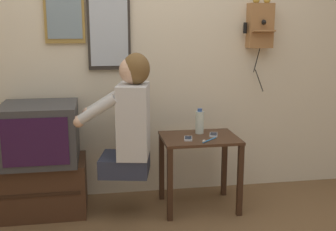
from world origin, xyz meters
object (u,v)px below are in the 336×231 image
Objects in this scene: wall_mirror at (109,30)px; water_bottle at (200,122)px; television at (40,133)px; wall_phone_antique at (260,25)px; person at (130,118)px; framed_picture at (64,10)px; cell_phone_spare at (214,135)px; cell_phone_held at (188,138)px; toothbrush at (208,140)px.

wall_mirror is 1.04m from water_bottle.
wall_phone_antique reaches higher than television.
person is at bearing -13.16° from television.
water_bottle is (1.04, -0.28, -0.87)m from framed_picture.
framed_picture is at bearing 58.47° from person.
cell_phone_spare is at bearing -146.18° from wall_phone_antique.
water_bottle is at bearing -15.16° from framed_picture.
person is at bearing -161.12° from wall_phone_antique.
wall_mirror is (0.34, -0.00, -0.15)m from framed_picture.
television is (-0.67, 0.16, -0.13)m from person.
cell_phone_spare is at bearing -3.59° from television.
television is 2.76× the size of water_bottle.
person reaches higher than water_bottle.
cell_phone_held is at bearing -128.55° from water_bottle.
framed_picture is 1.53m from cell_phone_spare.
person is at bearing -156.92° from cell_phone_spare.
wall_phone_antique reaches higher than toothbrush.
cell_phone_spare is (-0.47, -0.32, -0.85)m from wall_phone_antique.
cell_phone_held and cell_phone_spare have the same top height.
wall_phone_antique reaches higher than cell_phone_held.
toothbrush is at bearing -36.22° from wall_mirror.
cell_phone_held is at bearing -25.87° from framed_picture.
toothbrush is at bearing -101.12° from cell_phone_spare.
wall_phone_antique is 5.90× the size of cell_phone_held.
cell_phone_held is 0.99× the size of cell_phone_spare.
cell_phone_spare is (1.34, -0.08, -0.05)m from television.
cell_phone_spare is (0.22, 0.08, 0.00)m from cell_phone_held.
toothbrush is (0.01, -0.24, -0.09)m from water_bottle.
person is at bearing -165.04° from water_bottle.
toothbrush is at bearing -86.81° from person.
wall_mirror is at bearing 178.15° from wall_phone_antique.
wall_mirror is at bearing 154.85° from cell_phone_held.
person is 1.38m from wall_phone_antique.
person is 0.48m from cell_phone_held.
water_bottle is at bearing 64.05° from cell_phone_held.
water_bottle is at bearing -41.15° from toothbrush.
television is 1.13m from cell_phone_held.
cell_phone_held is at bearing -37.75° from wall_mirror.
cell_phone_spare is at bearing -71.79° from toothbrush.
wall_phone_antique is at bearing 42.32° from cell_phone_held.
wall_phone_antique reaches higher than person.
cell_phone_spare is at bearing -72.28° from person.
wall_phone_antique is 5.71× the size of toothbrush.
cell_phone_held is 0.22m from water_bottle.
water_bottle is (0.69, -0.28, -0.73)m from wall_mirror.
wall_mirror reaches higher than wall_phone_antique.
framed_picture is 0.79× the size of wall_mirror.
cell_phone_held is 0.97× the size of toothbrush.
cell_phone_held is at bearing -143.37° from cell_phone_spare.
toothbrush is (1.05, -0.52, -0.96)m from framed_picture.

